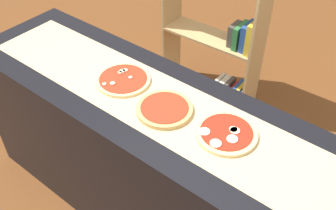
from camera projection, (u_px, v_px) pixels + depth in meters
counter at (168, 171)px, 2.08m from camera, size 2.38×0.62×0.90m
parchment_paper at (168, 108)px, 1.78m from camera, size 2.15×0.39×0.00m
pizza_mushroom_0 at (123, 80)px, 1.93m from camera, size 0.27×0.27×0.02m
pizza_plain_1 at (165, 109)px, 1.76m from camera, size 0.26×0.26×0.02m
pizza_mozzarella_2 at (226, 133)px, 1.65m from camera, size 0.27×0.27×0.02m
bookshelf at (224, 20)px, 2.77m from camera, size 0.77×0.26×1.63m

